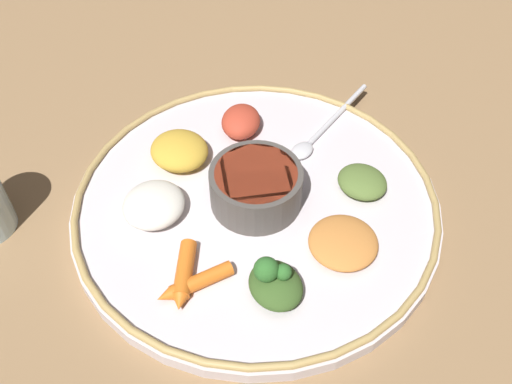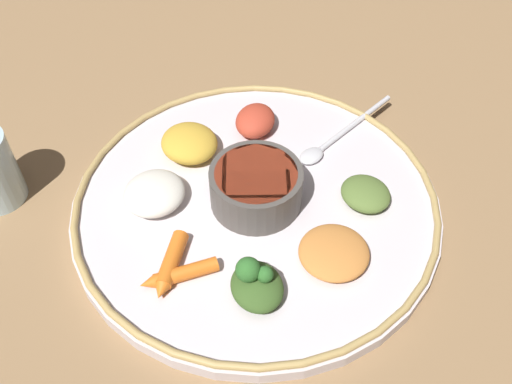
{
  "view_description": "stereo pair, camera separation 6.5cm",
  "coord_description": "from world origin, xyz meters",
  "px_view_note": "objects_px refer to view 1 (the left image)",
  "views": [
    {
      "loc": [
        0.1,
        -0.42,
        0.51
      ],
      "look_at": [
        0.0,
        0.0,
        0.03
      ],
      "focal_mm": 40.37,
      "sensor_mm": 36.0,
      "label": 1
    },
    {
      "loc": [
        0.16,
        -0.4,
        0.51
      ],
      "look_at": [
        0.0,
        0.0,
        0.03
      ],
      "focal_mm": 40.37,
      "sensor_mm": 36.0,
      "label": 2
    }
  ],
  "objects_px": {
    "greens_pile": "(274,282)",
    "carrot_outer": "(196,283)",
    "center_bowl": "(256,186)",
    "spoon": "(320,132)",
    "carrot_near_spoon": "(184,274)"
  },
  "relations": [
    {
      "from": "carrot_near_spoon",
      "to": "carrot_outer",
      "type": "relative_size",
      "value": 1.15
    },
    {
      "from": "center_bowl",
      "to": "greens_pile",
      "type": "xyz_separation_m",
      "value": [
        0.05,
        -0.11,
        -0.01
      ]
    },
    {
      "from": "greens_pile",
      "to": "center_bowl",
      "type": "bearing_deg",
      "value": 111.72
    },
    {
      "from": "carrot_outer",
      "to": "carrot_near_spoon",
      "type": "bearing_deg",
      "value": 155.76
    },
    {
      "from": "greens_pile",
      "to": "carrot_outer",
      "type": "bearing_deg",
      "value": -170.57
    },
    {
      "from": "center_bowl",
      "to": "carrot_near_spoon",
      "type": "relative_size",
      "value": 1.28
    },
    {
      "from": "spoon",
      "to": "carrot_near_spoon",
      "type": "height_order",
      "value": "carrot_near_spoon"
    },
    {
      "from": "greens_pile",
      "to": "carrot_near_spoon",
      "type": "xyz_separation_m",
      "value": [
        -0.09,
        -0.01,
        -0.01
      ]
    },
    {
      "from": "center_bowl",
      "to": "greens_pile",
      "type": "bearing_deg",
      "value": -68.28
    },
    {
      "from": "center_bowl",
      "to": "carrot_near_spoon",
      "type": "bearing_deg",
      "value": -111.27
    },
    {
      "from": "center_bowl",
      "to": "greens_pile",
      "type": "relative_size",
      "value": 1.3
    },
    {
      "from": "carrot_near_spoon",
      "to": "carrot_outer",
      "type": "bearing_deg",
      "value": -24.24
    },
    {
      "from": "greens_pile",
      "to": "carrot_near_spoon",
      "type": "bearing_deg",
      "value": -176.03
    },
    {
      "from": "carrot_outer",
      "to": "center_bowl",
      "type": "bearing_deg",
      "value": 75.68
    },
    {
      "from": "spoon",
      "to": "carrot_outer",
      "type": "distance_m",
      "value": 0.27
    }
  ]
}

